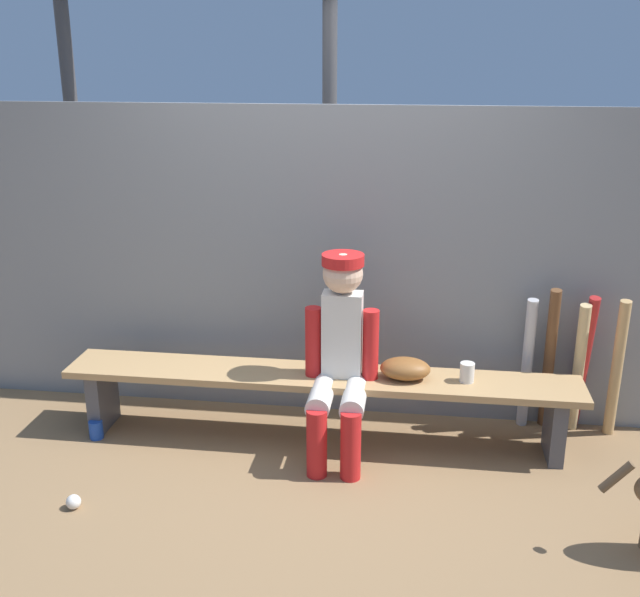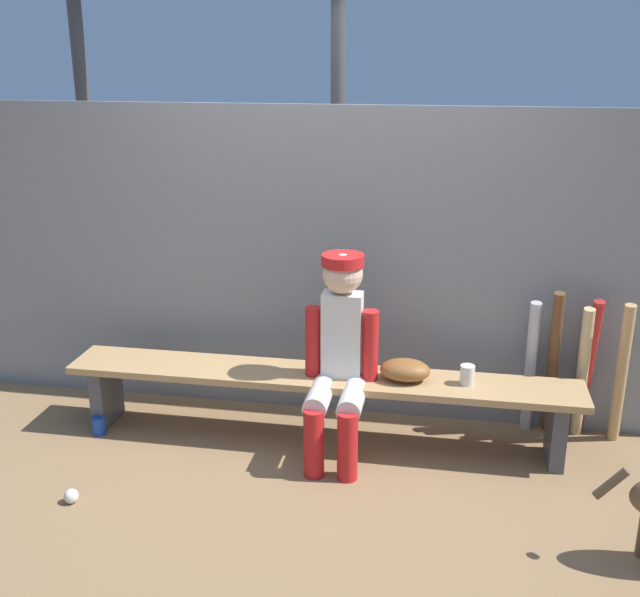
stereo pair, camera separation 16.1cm
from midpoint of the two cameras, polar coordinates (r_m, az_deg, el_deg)
ground_plane at (r=4.49m, az=1.05°, el=-10.64°), size 30.00×30.00×0.00m
chainlink_fence at (r=4.52m, az=1.98°, el=2.47°), size 4.64×0.03×1.88m
dugout_bench at (r=4.34m, az=1.07°, el=-6.70°), size 2.93×0.36×0.42m
player_seated at (r=4.11m, az=2.58°, el=-4.05°), size 0.41×0.55×1.13m
baseball_glove at (r=4.24m, az=7.53°, el=-5.38°), size 0.28×0.20×0.12m
bat_aluminum_silver at (r=4.60m, az=16.56°, el=-5.01°), size 0.08×0.15×0.83m
bat_wood_dark at (r=4.60m, az=18.13°, el=-4.67°), size 0.09×0.20×0.90m
bat_wood_natural at (r=4.61m, az=20.14°, el=-5.31°), size 0.10×0.21×0.83m
bat_aluminum_red at (r=4.66m, az=20.50°, el=-4.90°), size 0.08×0.22×0.86m
bat_wood_tan at (r=4.63m, az=22.72°, el=-5.30°), size 0.09×0.17×0.86m
baseball at (r=4.09m, az=-17.17°, el=-14.07°), size 0.07×0.07×0.07m
cup_on_ground at (r=4.70m, az=-15.38°, el=-9.22°), size 0.08×0.08×0.11m
cup_on_bench at (r=4.25m, az=12.13°, el=-5.66°), size 0.08×0.08×0.11m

